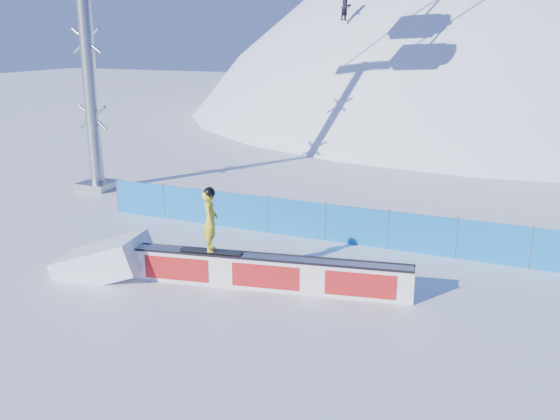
% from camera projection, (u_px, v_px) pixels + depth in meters
% --- Properties ---
extents(ground, '(160.00, 160.00, 0.00)m').
position_uv_depth(ground, '(380.00, 314.00, 14.49)').
color(ground, white).
rests_on(ground, ground).
extents(snow_hill, '(64.00, 64.00, 64.00)m').
position_uv_depth(snow_hill, '(494.00, 312.00, 56.32)').
color(snow_hill, white).
rests_on(snow_hill, ground).
extents(safety_fence, '(22.05, 0.05, 1.30)m').
position_uv_depth(safety_fence, '(422.00, 234.00, 18.28)').
color(safety_fence, blue).
rests_on(safety_fence, ground).
extents(rail_box, '(7.28, 1.89, 0.88)m').
position_uv_depth(rail_box, '(268.00, 273.00, 15.83)').
color(rail_box, white).
rests_on(rail_box, ground).
extents(snow_ramp, '(2.73, 1.99, 1.55)m').
position_uv_depth(snow_ramp, '(105.00, 273.00, 16.94)').
color(snow_ramp, white).
rests_on(snow_ramp, ground).
extents(snowboarder, '(1.66, 0.68, 1.71)m').
position_uv_depth(snowboarder, '(210.00, 220.00, 15.80)').
color(snowboarder, black).
rests_on(snowboarder, rail_box).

